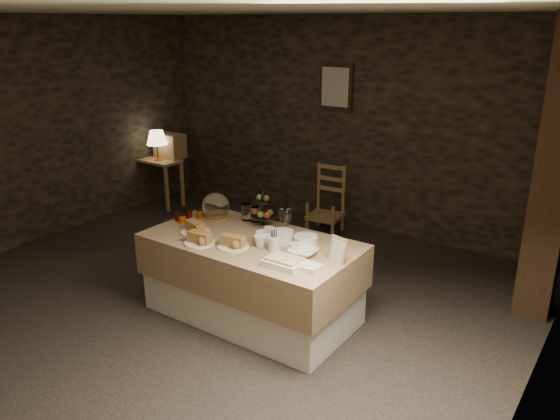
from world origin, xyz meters
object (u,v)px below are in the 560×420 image
Objects in this scene: console_table at (159,168)px; fruit_stand at (263,212)px; chair at (328,203)px; buffet_table at (252,272)px; table_lamp at (157,138)px; timber_column at (555,174)px; wine_rack at (170,146)px.

console_table is 2.08× the size of fruit_stand.
chair is 1.96m from fruit_stand.
buffet_table is 3.46m from console_table.
console_table is at bearing 135.00° from table_lamp.
table_lamp is at bearing 154.51° from fruit_stand.
timber_column is at bearing -2.00° from table_lamp.
buffet_table is 3.43m from table_lamp.
wine_rack is at bearing 150.82° from fruit_stand.
table_lamp is 0.64× the size of chair.
chair is (2.49, 0.47, -0.17)m from console_table.
chair is at bearing 164.91° from timber_column.
timber_column is at bearing -21.43° from chair.
wine_rack is at bearing 90.00° from table_lamp.
console_table is 1.02× the size of chair.
buffet_table is 2.76× the size of console_table.
table_lamp is at bearing -90.00° from wine_rack.
table_lamp is (0.05, -0.05, 0.45)m from console_table.
fruit_stand is (2.81, -1.34, -0.13)m from table_lamp.
console_table is 3.20m from fruit_stand.
timber_column reaches higher than buffet_table.
fruit_stand is at bearing -151.96° from timber_column.
chair reaches higher than console_table.
chair is 2.81m from timber_column.
console_table is at bearing -175.73° from chair.
wine_rack reaches higher than buffet_table.
table_lamp reaches higher than fruit_stand.
table_lamp is 2.57m from chair.
timber_column is (5.00, -0.17, 0.31)m from table_lamp.
buffet_table is at bearing -33.04° from wine_rack.
table_lamp reaches higher than console_table.
wine_rack is (0.05, 0.18, 0.30)m from console_table.
table_lamp is (-2.94, 1.68, 0.57)m from buffet_table.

